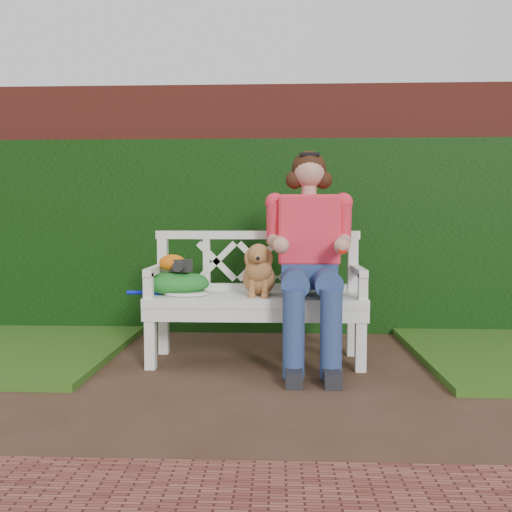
{
  "coord_description": "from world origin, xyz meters",
  "views": [
    {
      "loc": [
        0.09,
        -3.13,
        1.01
      ],
      "look_at": [
        -0.06,
        0.62,
        0.75
      ],
      "focal_mm": 38.0,
      "sensor_mm": 36.0,
      "label": 1
    }
  ],
  "objects": [
    {
      "name": "ground",
      "position": [
        0.0,
        0.0,
        0.0
      ],
      "size": [
        60.0,
        60.0,
        0.0
      ],
      "primitive_type": "plane",
      "color": "#3A2316"
    },
    {
      "name": "brick_wall",
      "position": [
        0.0,
        1.9,
        1.1
      ],
      "size": [
        10.0,
        0.3,
        2.2
      ],
      "primitive_type": "cube",
      "color": "maroon",
      "rests_on": "ground"
    },
    {
      "name": "ivy_hedge",
      "position": [
        0.0,
        1.68,
        0.85
      ],
      "size": [
        10.0,
        0.18,
        1.7
      ],
      "primitive_type": "cube",
      "color": "#13460D",
      "rests_on": "ground"
    },
    {
      "name": "garden_bench",
      "position": [
        -0.06,
        0.62,
        0.24
      ],
      "size": [
        1.62,
        0.7,
        0.48
      ],
      "primitive_type": null,
      "rotation": [
        0.0,
        0.0,
        0.07
      ],
      "color": "white",
      "rests_on": "ground"
    },
    {
      "name": "seated_woman",
      "position": [
        0.31,
        0.6,
        0.75
      ],
      "size": [
        0.66,
        0.86,
        1.49
      ],
      "primitive_type": null,
      "rotation": [
        0.0,
        0.0,
        0.04
      ],
      "color": "#C93F43",
      "rests_on": "ground"
    },
    {
      "name": "dog",
      "position": [
        -0.04,
        0.58,
        0.66
      ],
      "size": [
        0.33,
        0.39,
        0.37
      ],
      "primitive_type": null,
      "rotation": [
        0.0,
        0.0,
        -0.31
      ],
      "color": "#A27328",
      "rests_on": "garden_bench"
    },
    {
      "name": "tennis_racket",
      "position": [
        -0.57,
        0.58,
        0.49
      ],
      "size": [
        0.61,
        0.28,
        0.03
      ],
      "primitive_type": null,
      "rotation": [
        0.0,
        0.0,
        -0.04
      ],
      "color": "white",
      "rests_on": "garden_bench"
    },
    {
      "name": "green_bag",
      "position": [
        -0.63,
        0.64,
        0.56
      ],
      "size": [
        0.51,
        0.41,
        0.16
      ],
      "primitive_type": null,
      "rotation": [
        0.0,
        0.0,
        0.12
      ],
      "color": "#178C16",
      "rests_on": "garden_bench"
    },
    {
      "name": "camera_item",
      "position": [
        -0.59,
        0.61,
        0.68
      ],
      "size": [
        0.16,
        0.13,
        0.09
      ],
      "primitive_type": "cube",
      "rotation": [
        0.0,
        0.0,
        -0.31
      ],
      "color": "black",
      "rests_on": "green_bag"
    },
    {
      "name": "baseball_glove",
      "position": [
        -0.65,
        0.64,
        0.7
      ],
      "size": [
        0.23,
        0.21,
        0.12
      ],
      "primitive_type": "ellipsoid",
      "rotation": [
        0.0,
        0.0,
        -0.44
      ],
      "color": "#D35F0C",
      "rests_on": "green_bag"
    }
  ]
}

